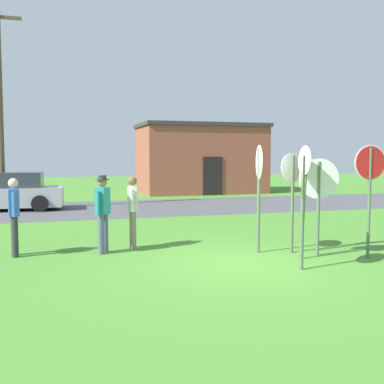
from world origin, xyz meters
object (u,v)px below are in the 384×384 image
stop_sign_far_back (303,189)px  stop_sign_nearest (292,186)px  person_on_left (103,209)px  stop_sign_leaning_right (319,189)px  stop_sign_center_cluster (304,184)px  stop_sign_leaning_left (259,179)px  person_in_teal (133,208)px  stop_sign_tallest (319,189)px  utility_pole (0,103)px  stop_sign_low_front (370,181)px  parked_car_on_street (8,193)px  person_holding_notes (14,213)px

stop_sign_far_back → stop_sign_nearest: bearing=67.7°
stop_sign_nearest → person_on_left: bearing=163.9°
stop_sign_leaning_right → stop_sign_center_cluster: (-0.48, -0.22, 0.12)m
stop_sign_far_back → stop_sign_leaning_left: bearing=93.9°
stop_sign_leaning_left → person_in_teal: (-2.61, 1.27, -0.70)m
stop_sign_nearest → stop_sign_tallest: 0.70m
utility_pole → stop_sign_low_front: bearing=-54.6°
stop_sign_leaning_right → stop_sign_tallest: 0.56m
stop_sign_leaning_right → stop_sign_tallest: bearing=57.8°
stop_sign_nearest → stop_sign_low_front: (1.27, -0.97, 0.14)m
stop_sign_center_cluster → person_on_left: (-3.97, 1.80, -0.59)m
utility_pole → person_in_teal: (3.64, -9.13, -3.29)m
stop_sign_leaning_left → person_on_left: bearing=164.2°
stop_sign_tallest → stop_sign_low_front: bearing=-60.5°
parked_car_on_street → person_in_teal: bearing=-69.4°
stop_sign_leaning_right → stop_sign_low_front: bearing=-32.3°
stop_sign_nearest → stop_sign_tallest: bearing=4.2°
stop_sign_tallest → parked_car_on_street: bearing=125.2°
stop_sign_nearest → utility_pole: bearing=123.2°
person_on_left → person_in_teal: 0.79m
person_in_teal → utility_pole: bearing=111.7°
parked_car_on_street → stop_sign_leaning_right: size_ratio=2.09×
person_on_left → person_in_teal: bearing=24.0°
stop_sign_leaning_left → person_holding_notes: stop_sign_leaning_left is taller
stop_sign_far_back → stop_sign_low_front: stop_sign_low_front is taller
person_on_left → person_holding_notes: size_ratio=1.03×
person_on_left → stop_sign_leaning_right: bearing=-19.7°
stop_sign_nearest → person_holding_notes: (-5.91, 1.40, -0.55)m
stop_sign_nearest → person_holding_notes: stop_sign_nearest is taller
person_on_left → person_holding_notes: bearing=172.9°
stop_sign_leaning_right → stop_sign_leaning_left: size_ratio=0.88×
stop_sign_leaning_right → stop_sign_nearest: 0.58m
stop_sign_nearest → person_holding_notes: bearing=166.7°
utility_pole → person_holding_notes: utility_pole is taller
stop_sign_leaning_right → person_in_teal: stop_sign_leaning_right is taller
utility_pole → person_holding_notes: bearing=-83.5°
stop_sign_low_front → person_in_teal: size_ratio=1.42×
stop_sign_tallest → stop_sign_far_back: bearing=-130.6°
stop_sign_low_front → stop_sign_far_back: bearing=-165.5°
stop_sign_leaning_right → person_on_left: stop_sign_leaning_right is taller
stop_sign_nearest → stop_sign_tallest: size_ratio=1.07×
utility_pole → stop_sign_low_front: (8.24, -11.60, -2.60)m
stop_sign_low_front → stop_sign_center_cluster: 1.40m
parked_car_on_street → person_in_teal: person_in_teal is taller
stop_sign_far_back → person_in_teal: size_ratio=1.33×
utility_pole → stop_sign_leaning_left: utility_pole is taller
stop_sign_leaning_right → stop_sign_leaning_left: bearing=149.9°
stop_sign_nearest → stop_sign_center_cluster: 0.64m
stop_sign_center_cluster → stop_sign_tallest: 1.05m
stop_sign_tallest → person_in_teal: size_ratio=1.23×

